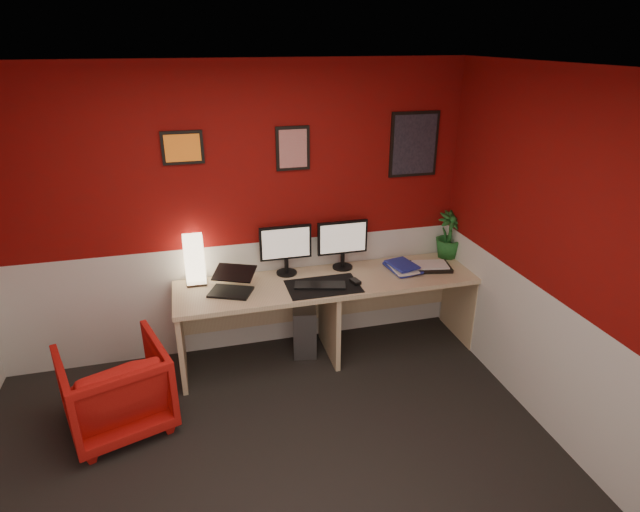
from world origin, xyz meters
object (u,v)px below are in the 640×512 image
Objects in this scene: monitor_left at (286,243)px; armchair at (116,388)px; shoji_lamp at (195,261)px; potted_plant at (449,235)px; monitor_right at (343,238)px; zen_tray at (430,267)px; pc_tower at (304,325)px; laptop at (230,281)px; desk at (329,317)px.

monitor_left is 1.73m from armchair.
potted_plant is (2.31, -0.02, 0.02)m from shoji_lamp.
monitor_right reaches higher than zen_tray.
monitor_left reaches higher than pc_tower.
pc_tower is at bearing -171.19° from monitor_right.
monitor_left is 1.00× the size of monitor_right.
shoji_lamp is 0.69× the size of monitor_right.
shoji_lamp is 0.89× the size of pc_tower.
potted_plant is at bearing 175.91° from armchair.
shoji_lamp is 2.31m from potted_plant.
pc_tower is at bearing -25.67° from monitor_left.
laptop reaches higher than pc_tower.
monitor_left reaches higher than armchair.
shoji_lamp is at bearing 173.65° from zen_tray.
monitor_right is at bearing -0.76° from monitor_left.
laptop is at bearing -153.14° from pc_tower.
zen_tray is (0.94, 0.00, 0.38)m from desk.
laptop is 2.06m from potted_plant.
desk is 5.78× the size of pc_tower.
laptop is at bearing -169.59° from armchair.
zen_tray is at bearing 173.06° from armchair.
shoji_lamp reaches higher than laptop.
pc_tower is at bearing 40.74° from laptop.
shoji_lamp is 0.69× the size of monitor_left.
armchair is (-1.41, -0.73, -0.70)m from monitor_left.
monitor_right is at bearing 38.08° from laptop.
pc_tower is (-1.40, -0.05, -0.72)m from potted_plant.
zen_tray is 0.81× the size of potted_plant.
laptop is at bearing -166.45° from monitor_right.
monitor_left is at bearing 179.24° from monitor_right.
shoji_lamp is at bearing 168.13° from desk.
laptop is at bearing -45.11° from shoji_lamp.
monitor_left is 1.34× the size of potted_plant.
zen_tray reaches higher than pc_tower.
desk is at bearing -29.16° from pc_tower.
shoji_lamp is at bearing 159.43° from laptop.
monitor_right is 1.29× the size of pc_tower.
shoji_lamp is 1.21× the size of laptop.
shoji_lamp reaches higher than armchair.
desk is 0.96m from laptop.
zen_tray reaches higher than armchair.
shoji_lamp is at bearing 179.50° from potted_plant.
laptop is at bearing -173.34° from potted_plant.
monitor_right reaches higher than desk.
desk reaches higher than armchair.
potted_plant is at bearing -0.39° from monitor_right.
zen_tray is at bearing -9.87° from monitor_left.
zen_tray is at bearing 25.60° from laptop.
zen_tray is at bearing -6.35° from shoji_lamp.
potted_plant is (1.03, -0.01, -0.07)m from monitor_right.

